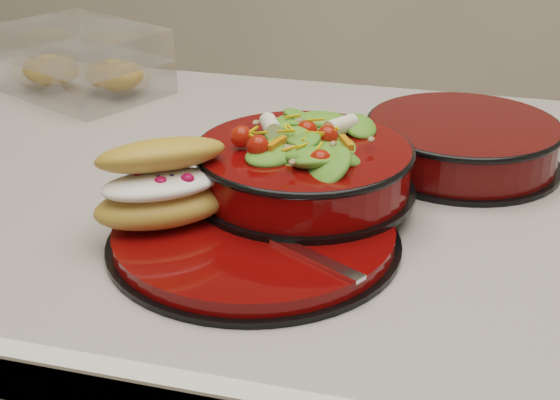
% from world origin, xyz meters
% --- Properties ---
extents(dinner_plate, '(0.28, 0.28, 0.02)m').
position_xyz_m(dinner_plate, '(0.12, -0.15, 0.91)').
color(dinner_plate, black).
rests_on(dinner_plate, island_counter).
extents(salad_bowl, '(0.23, 0.23, 0.10)m').
position_xyz_m(salad_bowl, '(0.14, -0.07, 0.96)').
color(salad_bowl, black).
rests_on(salad_bowl, dinner_plate).
extents(croissant, '(0.14, 0.14, 0.08)m').
position_xyz_m(croissant, '(0.03, -0.16, 0.96)').
color(croissant, gold).
rests_on(croissant, dinner_plate).
extents(fork, '(0.16, 0.10, 0.00)m').
position_xyz_m(fork, '(0.15, -0.18, 0.92)').
color(fork, silver).
rests_on(fork, dinner_plate).
extents(pastry_box, '(0.28, 0.25, 0.09)m').
position_xyz_m(pastry_box, '(-0.26, 0.23, 0.95)').
color(pastry_box, white).
rests_on(pastry_box, island_counter).
extents(extra_bowl, '(0.23, 0.23, 0.05)m').
position_xyz_m(extra_bowl, '(0.29, 0.09, 0.93)').
color(extra_bowl, black).
rests_on(extra_bowl, island_counter).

